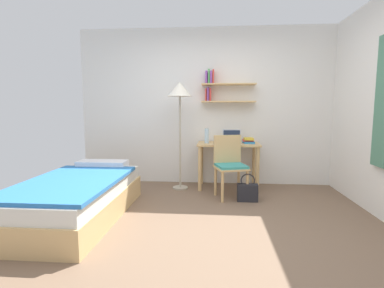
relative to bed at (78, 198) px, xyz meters
The scene contains 10 objects.
ground_plane 1.52m from the bed, ahead, with size 5.28×5.28×0.00m, color brown.
wall_back 2.56m from the bed, 50.14° to the left, with size 4.40×0.27×2.60m.
bed is the anchor object (origin of this frame).
desk 2.34m from the bed, 39.26° to the left, with size 0.97×0.54×0.73m.
desk_chair 2.06m from the bed, 28.43° to the left, with size 0.53×0.52×0.89m.
standing_lamp 2.10m from the bed, 52.72° to the left, with size 0.38×0.38×1.68m.
laptop 2.47m from the bed, 39.88° to the left, with size 0.30×0.23×0.21m.
water_bottle 2.12m from the bed, 44.58° to the left, with size 0.07×0.07×0.23m, color silver.
book_stack 2.63m from the bed, 34.90° to the left, with size 0.18×0.24×0.09m.
handbag 2.19m from the bed, 21.09° to the left, with size 0.28×0.12×0.39m.
Camera 1 is at (0.11, -2.95, 1.27)m, focal length 27.34 mm.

